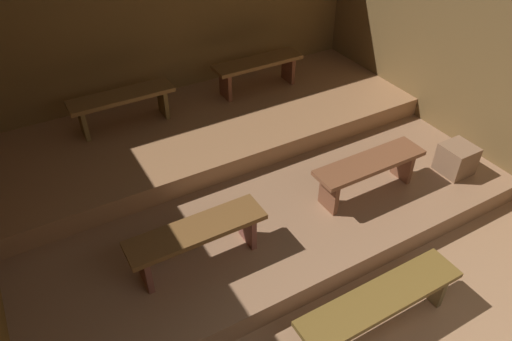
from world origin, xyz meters
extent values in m
cube|color=#9D7250|center=(0.00, 2.68, -0.04)|extent=(5.90, 6.17, 0.08)
cube|color=brown|center=(0.00, 5.40, 1.31)|extent=(5.90, 0.06, 2.62)
cube|color=brown|center=(2.58, 2.68, 1.31)|extent=(0.06, 6.17, 2.62)
cube|color=#93694A|center=(0.00, 3.64, 0.12)|extent=(5.10, 3.45, 0.23)
cube|color=#9C6C46|center=(0.00, 4.46, 0.35)|extent=(5.10, 1.83, 0.23)
cube|color=brown|center=(0.08, 1.45, 0.39)|extent=(1.49, 0.33, 0.05)
cube|color=brown|center=(0.71, 1.45, 0.18)|extent=(0.05, 0.26, 0.36)
cube|color=brown|center=(-0.96, 2.65, 0.62)|extent=(1.23, 0.33, 0.05)
cube|color=brown|center=(-1.45, 2.65, 0.41)|extent=(0.05, 0.26, 0.36)
cube|color=brown|center=(-0.46, 2.65, 0.41)|extent=(0.05, 0.26, 0.36)
cube|color=brown|center=(0.96, 2.65, 0.62)|extent=(1.23, 0.33, 0.05)
cube|color=brown|center=(0.46, 2.65, 0.41)|extent=(0.05, 0.26, 0.36)
cube|color=brown|center=(1.45, 2.65, 0.41)|extent=(0.05, 0.26, 0.36)
cube|color=brown|center=(-0.90, 4.81, 0.85)|extent=(1.19, 0.33, 0.05)
cube|color=brown|center=(-1.37, 4.81, 0.65)|extent=(0.05, 0.26, 0.36)
cube|color=brown|center=(-0.42, 4.81, 0.65)|extent=(0.05, 0.26, 0.36)
cube|color=brown|center=(0.90, 4.81, 0.85)|extent=(1.19, 0.33, 0.05)
cube|color=brown|center=(0.42, 4.81, 0.65)|extent=(0.05, 0.26, 0.36)
cube|color=brown|center=(1.37, 4.81, 0.65)|extent=(0.05, 0.26, 0.36)
cube|color=#856043|center=(2.05, 2.44, 0.40)|extent=(0.33, 0.33, 0.33)
camera|label=1|loc=(-1.94, -0.08, 3.48)|focal=33.18mm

